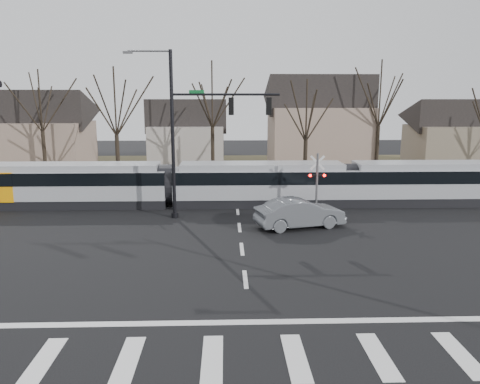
{
  "coord_description": "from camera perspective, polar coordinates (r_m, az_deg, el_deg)",
  "views": [
    {
      "loc": [
        -0.79,
        -16.21,
        7.27
      ],
      "look_at": [
        0.0,
        9.0,
        2.3
      ],
      "focal_mm": 35.0,
      "sensor_mm": 36.0,
      "label": 1
    }
  ],
  "objects": [
    {
      "name": "ground",
      "position": [
        17.78,
        0.93,
        -12.98
      ],
      "size": [
        140.0,
        140.0,
        0.0
      ],
      "primitive_type": "plane",
      "color": "black"
    },
    {
      "name": "grass_verge",
      "position": [
        48.76,
        -0.85,
        2.57
      ],
      "size": [
        140.0,
        28.0,
        0.01
      ],
      "primitive_type": "cube",
      "color": "#38331E",
      "rests_on": "ground"
    },
    {
      "name": "crosswalk",
      "position": [
        14.23,
        1.74,
        -19.55
      ],
      "size": [
        27.0,
        2.6,
        0.01
      ],
      "color": "silver",
      "rests_on": "ground"
    },
    {
      "name": "stop_line",
      "position": [
        16.16,
        1.25,
        -15.57
      ],
      "size": [
        28.0,
        0.35,
        0.01
      ],
      "primitive_type": "cube",
      "color": "silver",
      "rests_on": "ground"
    },
    {
      "name": "lane_dashes",
      "position": [
        33.03,
        -0.38,
        -1.56
      ],
      "size": [
        0.18,
        30.0,
        0.01
      ],
      "color": "silver",
      "rests_on": "ground"
    },
    {
      "name": "rail_pair",
      "position": [
        32.83,
        -0.37,
        -1.6
      ],
      "size": [
        90.0,
        1.52,
        0.06
      ],
      "color": "#59595E",
      "rests_on": "ground"
    },
    {
      "name": "tram",
      "position": [
        32.79,
        2.33,
        1.21
      ],
      "size": [
        39.22,
        2.91,
        2.97
      ],
      "color": "gray",
      "rests_on": "ground"
    },
    {
      "name": "sedan",
      "position": [
        27.26,
        7.31,
        -2.56
      ],
      "size": [
        4.48,
        6.1,
        1.7
      ],
      "primitive_type": "imported",
      "rotation": [
        0.0,
        0.0,
        1.84
      ],
      "color": "#595C61",
      "rests_on": "ground"
    },
    {
      "name": "signal_pole_far",
      "position": [
        28.8,
        -5.06,
        7.98
      ],
      "size": [
        9.28,
        0.44,
        10.2
      ],
      "color": "black",
      "rests_on": "ground"
    },
    {
      "name": "rail_crossing_signal",
      "position": [
        30.06,
        9.34,
        0.68
      ],
      "size": [
        1.08,
        0.36,
        4.0
      ],
      "color": "#59595B",
      "rests_on": "ground"
    },
    {
      "name": "tree_row",
      "position": [
        42.36,
        2.0,
        8.07
      ],
      "size": [
        59.2,
        7.2,
        10.0
      ],
      "color": "black",
      "rests_on": "ground"
    },
    {
      "name": "house_a",
      "position": [
        53.83,
        -22.89,
        7.29
      ],
      "size": [
        9.72,
        8.64,
        8.6
      ],
      "color": "gray",
      "rests_on": "ground"
    },
    {
      "name": "house_b",
      "position": [
        52.48,
        -6.45,
        7.47
      ],
      "size": [
        8.64,
        7.56,
        7.65
      ],
      "color": "gray",
      "rests_on": "ground"
    },
    {
      "name": "house_c",
      "position": [
        50.22,
        9.56,
        8.67
      ],
      "size": [
        10.8,
        8.64,
        10.1
      ],
      "color": "gray",
      "rests_on": "ground"
    },
    {
      "name": "house_d",
      "position": [
        56.99,
        24.18,
        6.86
      ],
      "size": [
        8.64,
        7.56,
        7.65
      ],
      "color": "#695E4E",
      "rests_on": "ground"
    }
  ]
}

